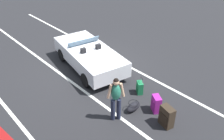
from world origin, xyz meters
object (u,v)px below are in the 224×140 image
object	(u,v)px
suitcase_small_carryon	(140,88)
duffel_bag	(133,107)
suitcase_large_black	(167,117)
traveler_person	(116,97)
suitcase_medium_bright	(156,104)
convertible_car	(87,54)

from	to	relation	value
suitcase_small_carryon	duffel_bag	xyz separation A→B (m)	(-0.53, 0.93, -0.09)
suitcase_large_black	traveler_person	distance (m)	1.77
suitcase_large_black	suitcase_medium_bright	size ratio (longest dim) A/B	1.19
suitcase_large_black	suitcase_small_carryon	xyz separation A→B (m)	(1.77, -0.68, -0.12)
duffel_bag	suitcase_small_carryon	bearing A→B (deg)	-60.10
duffel_bag	traveler_person	xyz separation A→B (m)	(0.11, 0.76, 0.77)
convertible_car	suitcase_small_carryon	xyz separation A→B (m)	(-3.10, -0.18, -0.34)
traveler_person	suitcase_large_black	bearing A→B (deg)	-111.79
suitcase_small_carryon	duffel_bag	world-z (taller)	suitcase_small_carryon
convertible_car	suitcase_small_carryon	bearing A→B (deg)	-166.27
suitcase_small_carryon	traveler_person	world-z (taller)	traveler_person
suitcase_small_carryon	duffel_bag	bearing A→B (deg)	65.38
suitcase_large_black	suitcase_medium_bright	xyz separation A→B (m)	(0.68, -0.32, -0.06)
suitcase_medium_bright	suitcase_small_carryon	xyz separation A→B (m)	(1.09, -0.36, -0.06)
suitcase_medium_bright	suitcase_small_carryon	distance (m)	1.15
duffel_bag	traveler_person	bearing A→B (deg)	81.94
suitcase_medium_bright	duffel_bag	xyz separation A→B (m)	(0.55, 0.56, -0.15)
suitcase_small_carryon	traveler_person	distance (m)	1.87
suitcase_large_black	duffel_bag	xyz separation A→B (m)	(1.23, 0.25, -0.21)
suitcase_large_black	duffel_bag	bearing A→B (deg)	-65.13
suitcase_small_carryon	traveler_person	bearing A→B (deg)	49.63
convertible_car	traveler_person	distance (m)	3.85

